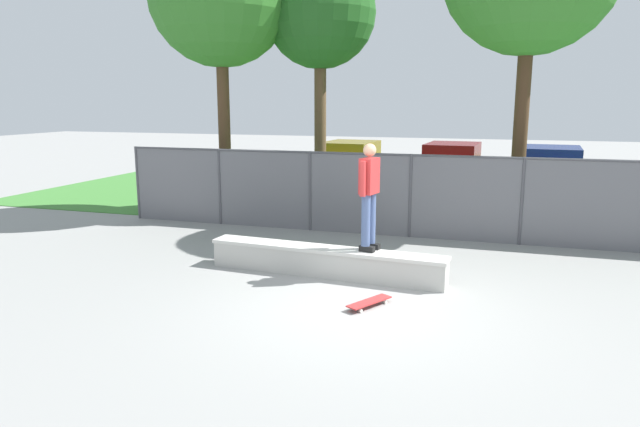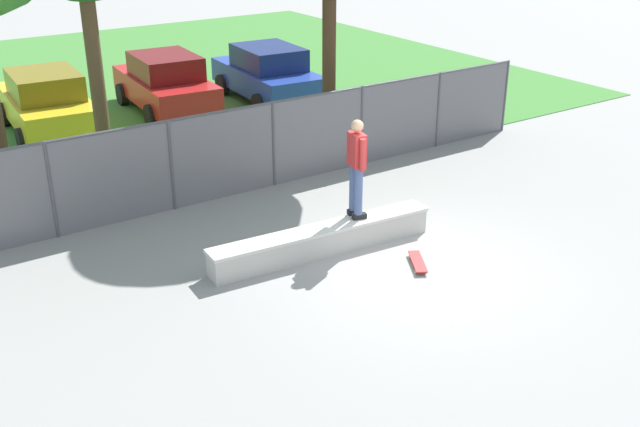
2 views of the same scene
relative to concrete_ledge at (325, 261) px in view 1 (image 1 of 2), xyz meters
name	(u,v)px [view 1 (image 1 of 2)]	position (x,y,z in m)	size (l,w,h in m)	color
ground_plane	(361,308)	(0.98, -1.42, -0.25)	(80.00, 80.00, 0.00)	gray
grass_strip	(448,178)	(0.98, 13.60, -0.24)	(26.06, 20.00, 0.02)	#3D7A33
concrete_ledge	(325,261)	(0.00, 0.00, 0.00)	(4.30, 0.79, 0.50)	#B7B5AD
skateboarder	(369,192)	(0.75, 0.05, 1.25)	(0.34, 0.59, 1.82)	black
skateboard	(369,302)	(1.08, -1.32, -0.18)	(0.57, 0.79, 0.09)	red
chainlink_fence	(410,193)	(0.98, 3.30, 0.76)	(14.13, 0.07, 1.87)	#4C4C51
tree_near_right	(320,14)	(-1.87, 5.74, 4.99)	(2.93, 2.93, 6.76)	brown
car_yellow	(351,165)	(-2.01, 9.70, 0.59)	(2.24, 4.31, 1.66)	gold
car_red	(452,168)	(1.38, 9.93, 0.59)	(2.24, 4.31, 1.66)	#B21E1E
car_blue	(550,174)	(4.34, 9.29, 0.59)	(2.24, 4.31, 1.66)	#233D9E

